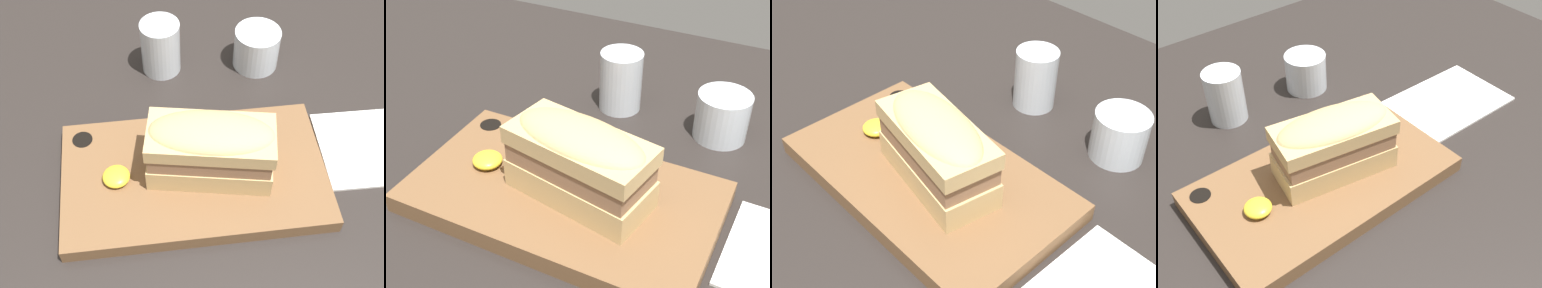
{
  "view_description": "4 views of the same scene",
  "coord_description": "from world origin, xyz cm",
  "views": [
    {
      "loc": [
        -4.26,
        -41.39,
        68.41
      ],
      "look_at": [
        1.16,
        2.56,
        10.7
      ],
      "focal_mm": 50.0,
      "sensor_mm": 36.0,
      "label": 1
    },
    {
      "loc": [
        25.33,
        -41.85,
        48.37
      ],
      "look_at": [
        2.6,
        3.95,
        10.76
      ],
      "focal_mm": 50.0,
      "sensor_mm": 36.0,
      "label": 2
    },
    {
      "loc": [
        42.7,
        -29.86,
        52.43
      ],
      "look_at": [
        6.53,
        4.1,
        11.04
      ],
      "focal_mm": 50.0,
      "sensor_mm": 36.0,
      "label": 3
    },
    {
      "loc": [
        -27.88,
        -39.92,
        55.69
      ],
      "look_at": [
        5.25,
        0.39,
        9.9
      ],
      "focal_mm": 45.0,
      "sensor_mm": 36.0,
      "label": 4
    }
  ],
  "objects": [
    {
      "name": "water_glass",
      "position": [
        -1.22,
        26.76,
        6.15
      ],
      "size": [
        6.65,
        6.65,
        9.57
      ],
      "color": "silver",
      "rests_on": "dining_table"
    },
    {
      "name": "serving_board",
      "position": [
        1.33,
        2.3,
        3.27
      ],
      "size": [
        38.27,
        21.75,
        2.6
      ],
      "color": "brown",
      "rests_on": "dining_table"
    },
    {
      "name": "mustard_dollop",
      "position": [
        -9.76,
        2.18,
        5.33
      ],
      "size": [
        3.93,
        3.93,
        1.57
      ],
      "color": "yellow",
      "rests_on": "serving_board"
    },
    {
      "name": "dining_table",
      "position": [
        0.0,
        0.0,
        1.0
      ],
      "size": [
        150.22,
        117.07,
        2.0
      ],
      "color": "#282321",
      "rests_on": "ground"
    },
    {
      "name": "wine_glass",
      "position": [
        15.22,
        25.83,
        5.29
      ],
      "size": [
        7.82,
        7.82,
        7.07
      ],
      "color": "silver",
      "rests_on": "dining_table"
    },
    {
      "name": "sandwich",
      "position": [
        3.68,
        2.21,
        10.03
      ],
      "size": [
        18.55,
        11.08,
        10.21
      ],
      "rotation": [
        0.0,
        0.0,
        -0.19
      ],
      "color": "tan",
      "rests_on": "serving_board"
    }
  ]
}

